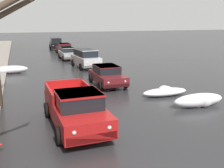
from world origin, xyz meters
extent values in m
ellipsoid|color=white|center=(5.15, 6.92, 0.36)|extent=(3.04, 0.92, 0.72)
ellipsoid|color=white|center=(5.41, 6.74, 0.37)|extent=(0.88, 0.74, 0.74)
ellipsoid|color=white|center=(5.03, 6.77, 0.21)|extent=(0.50, 0.42, 0.42)
ellipsoid|color=white|center=(-4.65, 20.16, 0.34)|extent=(2.94, 0.95, 0.69)
ellipsoid|color=white|center=(-3.98, 20.30, 0.27)|extent=(0.64, 0.54, 0.54)
ellipsoid|color=white|center=(4.53, 9.42, 0.23)|extent=(2.98, 1.05, 0.46)
ellipsoid|color=white|center=(4.69, 9.47, 0.29)|extent=(0.70, 0.58, 0.58)
ellipsoid|color=white|center=(4.42, 9.34, 0.33)|extent=(0.80, 0.66, 0.66)
cylinder|color=#4C3D2D|center=(-4.22, 2.80, 4.73)|extent=(1.72, 0.69, 1.01)
cube|color=red|center=(-1.74, 6.40, 0.74)|extent=(2.09, 5.34, 0.76)
cube|color=black|center=(-1.73, 5.65, 1.44)|extent=(1.77, 1.74, 0.64)
cube|color=red|center=(-1.73, 5.65, 1.72)|extent=(1.81, 1.79, 0.08)
cube|color=red|center=(-0.83, 7.48, 1.34)|extent=(0.16, 2.55, 0.44)
cube|color=red|center=(-2.70, 7.43, 1.34)|extent=(0.16, 2.55, 0.44)
cube|color=red|center=(-1.80, 8.99, 1.34)|extent=(1.87, 0.14, 0.44)
cube|color=#B7B7BC|center=(-1.68, 3.81, 0.54)|extent=(1.87, 0.16, 0.32)
sphere|color=white|center=(-1.04, 3.78, 0.86)|extent=(0.16, 0.16, 0.16)
sphere|color=white|center=(-2.32, 3.75, 0.86)|extent=(0.16, 0.16, 0.16)
cylinder|color=black|center=(-0.70, 4.83, 0.36)|extent=(0.24, 0.72, 0.72)
cylinder|color=black|center=(-2.71, 4.78, 0.36)|extent=(0.24, 0.72, 0.72)
cylinder|color=black|center=(-0.78, 8.01, 0.36)|extent=(0.24, 0.72, 0.72)
cylinder|color=black|center=(-2.78, 7.96, 0.36)|extent=(0.24, 0.72, 0.72)
cube|color=maroon|center=(2.01, 13.18, 0.60)|extent=(1.82, 4.07, 0.60)
cube|color=black|center=(2.01, 13.38, 1.16)|extent=(1.55, 2.12, 0.52)
cube|color=maroon|center=(2.01, 13.38, 1.39)|extent=(1.59, 2.16, 0.06)
cube|color=black|center=(1.99, 11.20, 0.42)|extent=(1.75, 0.13, 0.22)
cube|color=black|center=(2.02, 15.16, 0.42)|extent=(1.75, 0.13, 0.22)
cylinder|color=black|center=(2.91, 11.92, 0.30)|extent=(0.18, 0.60, 0.60)
cylinder|color=black|center=(1.09, 11.93, 0.30)|extent=(0.18, 0.60, 0.60)
cylinder|color=black|center=(2.93, 14.43, 0.30)|extent=(0.18, 0.60, 0.60)
cylinder|color=black|center=(1.11, 14.45, 0.30)|extent=(0.18, 0.60, 0.60)
sphere|color=silver|center=(2.57, 11.17, 0.68)|extent=(0.14, 0.14, 0.14)
sphere|color=silver|center=(1.41, 11.18, 0.68)|extent=(0.14, 0.14, 0.14)
cube|color=silver|center=(2.30, 20.83, 0.74)|extent=(2.13, 4.48, 0.80)
cube|color=black|center=(2.30, 20.88, 1.48)|extent=(1.78, 3.16, 0.68)
cube|color=silver|center=(2.30, 20.88, 1.79)|extent=(1.82, 3.22, 0.06)
cube|color=slate|center=(2.48, 18.72, 0.46)|extent=(1.76, 0.26, 0.22)
cube|color=slate|center=(2.13, 22.95, 0.46)|extent=(1.76, 0.26, 0.22)
cylinder|color=black|center=(3.32, 19.56, 0.34)|extent=(0.23, 0.69, 0.68)
cylinder|color=black|center=(1.50, 19.42, 0.34)|extent=(0.23, 0.69, 0.68)
cylinder|color=black|center=(3.11, 22.25, 0.34)|extent=(0.23, 0.69, 0.68)
cylinder|color=black|center=(1.28, 22.10, 0.34)|extent=(0.23, 0.69, 0.68)
sphere|color=silver|center=(3.06, 18.73, 0.82)|extent=(0.14, 0.14, 0.14)
sphere|color=silver|center=(1.90, 18.64, 0.82)|extent=(0.14, 0.14, 0.14)
cube|color=#B7B7BC|center=(1.66, 27.03, 0.60)|extent=(1.68, 3.99, 0.60)
cube|color=black|center=(1.65, 27.22, 1.16)|extent=(1.42, 2.09, 0.52)
cube|color=#B7B7BC|center=(1.65, 27.22, 1.39)|extent=(1.46, 2.13, 0.06)
cube|color=#525254|center=(1.69, 25.10, 0.42)|extent=(1.58, 0.15, 0.22)
cube|color=#525254|center=(1.62, 28.96, 0.42)|extent=(1.58, 0.15, 0.22)
cylinder|color=black|center=(2.51, 25.81, 0.30)|extent=(0.19, 0.60, 0.60)
cylinder|color=black|center=(0.86, 25.78, 0.30)|extent=(0.19, 0.60, 0.60)
cylinder|color=black|center=(2.46, 28.27, 0.30)|extent=(0.19, 0.60, 0.60)
cylinder|color=black|center=(0.81, 28.24, 0.30)|extent=(0.19, 0.60, 0.60)
sphere|color=silver|center=(2.22, 25.08, 0.68)|extent=(0.14, 0.14, 0.14)
sphere|color=silver|center=(1.17, 25.06, 0.68)|extent=(0.14, 0.14, 0.14)
cube|color=red|center=(2.21, 32.55, 0.60)|extent=(1.82, 4.41, 0.60)
cube|color=black|center=(2.20, 32.77, 1.16)|extent=(1.52, 2.31, 0.52)
cube|color=red|center=(2.20, 32.77, 1.39)|extent=(1.56, 2.36, 0.06)
cube|color=#520B0B|center=(2.27, 30.42, 0.42)|extent=(1.67, 0.16, 0.22)
cube|color=#520B0B|center=(2.15, 34.68, 0.42)|extent=(1.67, 0.16, 0.22)
cylinder|color=black|center=(3.11, 31.22, 0.30)|extent=(0.20, 0.60, 0.60)
cylinder|color=black|center=(1.38, 31.17, 0.30)|extent=(0.20, 0.60, 0.60)
cylinder|color=black|center=(3.04, 33.93, 0.30)|extent=(0.20, 0.60, 0.60)
cylinder|color=black|center=(1.30, 33.88, 0.30)|extent=(0.20, 0.60, 0.60)
sphere|color=silver|center=(2.82, 30.40, 0.68)|extent=(0.14, 0.14, 0.14)
sphere|color=silver|center=(1.71, 30.37, 0.68)|extent=(0.14, 0.14, 0.14)
cube|color=black|center=(1.89, 38.67, 0.74)|extent=(2.09, 4.86, 0.80)
cube|color=black|center=(1.89, 38.72, 1.48)|extent=(1.75, 3.42, 0.68)
cube|color=black|center=(1.89, 38.72, 1.79)|extent=(1.79, 3.49, 0.06)
cube|color=black|center=(1.73, 36.35, 0.46)|extent=(1.74, 0.24, 0.22)
cube|color=black|center=(2.04, 40.99, 0.46)|extent=(1.74, 0.24, 0.22)
cylinder|color=black|center=(2.69, 37.14, 0.34)|extent=(0.23, 0.69, 0.68)
cylinder|color=black|center=(0.88, 37.26, 0.34)|extent=(0.23, 0.69, 0.68)
cylinder|color=black|center=(2.89, 40.08, 0.34)|extent=(0.23, 0.69, 0.68)
cylinder|color=black|center=(1.08, 40.20, 0.34)|extent=(0.23, 0.69, 0.68)
sphere|color=silver|center=(2.30, 36.28, 0.82)|extent=(0.14, 0.14, 0.14)
sphere|color=silver|center=(1.15, 36.36, 0.82)|extent=(0.14, 0.14, 0.14)
cylinder|color=#B21E19|center=(-4.74, 4.83, 0.30)|extent=(0.10, 0.09, 0.09)
camera|label=1|loc=(-3.92, -4.70, 4.61)|focal=43.10mm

